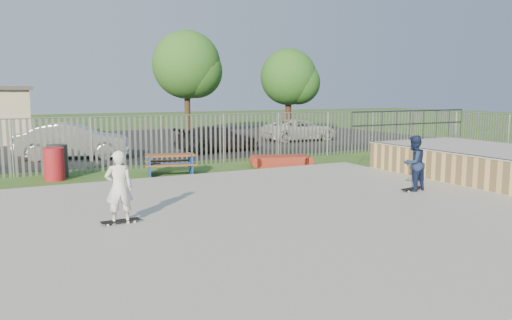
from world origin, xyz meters
name	(u,v)px	position (x,y,z in m)	size (l,w,h in m)	color
ground	(237,224)	(0.00, 0.00, 0.00)	(120.00, 120.00, 0.00)	#24531C
concrete_slab	(237,221)	(0.00, 0.00, 0.07)	(15.00, 12.00, 0.15)	#979792
quarter_pipe	(489,165)	(9.50, 1.04, 0.56)	(5.50, 7.05, 2.19)	tan
fence	(203,154)	(1.00, 4.59, 1.00)	(26.04, 16.02, 2.00)	gray
picnic_table	(170,164)	(0.73, 7.13, 0.37)	(2.00, 1.78, 0.72)	brown
funbox	(281,161)	(5.23, 7.11, 0.20)	(2.24, 1.63, 0.40)	maroon
trash_bin_red	(54,164)	(-3.01, 7.76, 0.54)	(0.65, 0.65, 1.08)	maroon
trash_bin_grey	(58,161)	(-2.85, 8.37, 0.56)	(0.67, 0.67, 1.12)	#242427
parking_lot	(93,144)	(0.00, 19.00, 0.01)	(40.00, 18.00, 0.02)	black
car_silver	(74,141)	(-1.74, 12.92, 0.79)	(1.64, 4.70, 1.55)	silver
car_dark	(218,139)	(4.84, 12.55, 0.64)	(1.73, 4.25, 1.23)	black
car_white	(300,130)	(11.29, 15.36, 0.66)	(2.11, 4.57, 1.27)	silver
tree_mid	(187,65)	(6.63, 21.94, 4.64)	(4.47, 4.47, 6.90)	#42311A
tree_right	(289,77)	(12.63, 18.94, 3.84)	(3.71, 3.71, 5.72)	#44241B
skateboard_a	(413,189)	(5.68, 0.51, 0.19)	(0.82, 0.33, 0.08)	black
skateboard_b	(120,222)	(-2.39, 0.69, 0.19)	(0.81, 0.23, 0.08)	black
skater_navy	(414,163)	(5.68, 0.51, 0.93)	(0.76, 0.59, 1.56)	#162247
skater_white	(119,187)	(-2.39, 0.69, 0.93)	(0.57, 0.37, 1.56)	white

